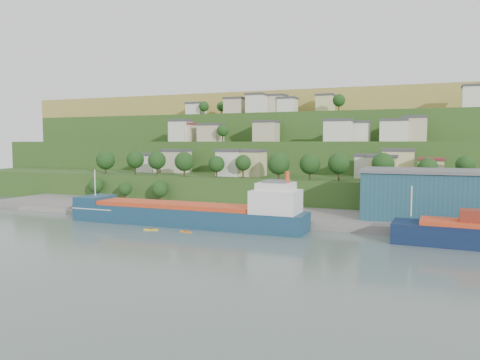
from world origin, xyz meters
The scene contains 10 objects.
ground centered at (0.00, 0.00, 0.00)m, with size 500.00×500.00×0.00m, color #4D5E5B.
quay centered at (20.00, 28.00, 0.00)m, with size 220.00×26.00×4.00m, color slate.
pebble_beach centered at (-55.00, 22.00, 0.00)m, with size 40.00×18.00×2.40m, color slate.
hillside centered at (-0.02, 168.69, 0.08)m, with size 360.00×210.80×96.00m.
cargo_ship_near centered at (-10.20, 9.09, 2.67)m, with size 65.04×10.56×16.71m.
warehouse centered at (45.72, 31.00, 8.43)m, with size 31.37×19.60×12.80m.
caravan centered at (-48.61, 23.15, 2.48)m, with size 5.49×2.29×2.56m, color silver.
dinghy centered at (-46.36, 21.32, 1.58)m, with size 3.76×1.41×0.75m, color silver.
kayak_orange centered at (-7.47, 0.71, 0.24)m, with size 3.28×1.29×0.81m.
kayak_yellow centered at (-16.62, -0.32, 0.27)m, with size 3.63×1.84×0.91m.
Camera 1 is at (46.67, -98.03, 21.70)m, focal length 35.00 mm.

